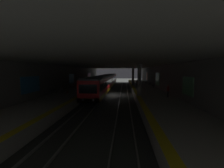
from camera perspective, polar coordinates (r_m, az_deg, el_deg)
name	(u,v)px	position (r m, az deg, el deg)	size (l,w,h in m)	color
ground_plane	(113,95)	(26.67, 0.27, -4.55)	(120.00, 120.00, 0.00)	#383A38
track_left	(124,95)	(26.56, 5.02, -4.44)	(60.00, 1.53, 0.16)	gray
track_right	(101,94)	(26.92, -4.41, -4.30)	(60.00, 1.53, 0.16)	gray
platform_left	(147,93)	(26.85, 14.37, -3.52)	(60.00, 5.30, 1.06)	#B7B2A8
platform_right	(79,92)	(27.89, -13.28, -3.17)	(60.00, 5.30, 1.06)	#B7B2A8
wall_left	(164,81)	(27.26, 20.49, 1.26)	(60.00, 0.56, 5.60)	slate
wall_right	(65,80)	(28.72, -18.86, 1.50)	(60.00, 0.56, 5.60)	slate
ceiling_slab	(113,65)	(26.30, 0.28, 8.00)	(60.00, 19.40, 0.40)	#ADAAA3
pillar_near	(139,80)	(20.17, 11.20, 1.66)	(0.56, 0.56, 4.55)	gray
pillar_far	(133,76)	(34.61, 8.64, 3.20)	(0.56, 0.56, 4.55)	gray
metro_train	(106,81)	(34.36, -2.30, 1.07)	(35.29, 2.83, 3.49)	red
bench_left_near	(153,85)	(31.41, 16.68, -0.38)	(1.70, 0.47, 0.86)	#262628
bench_left_mid	(150,83)	(35.54, 15.32, 0.30)	(1.70, 0.47, 0.86)	#262628
bench_left_far	(146,81)	(41.26, 13.89, 1.01)	(1.70, 0.47, 0.86)	#262628
bench_right_near	(53,91)	(22.90, -22.95, -2.64)	(1.70, 0.47, 0.86)	#262628
bench_right_mid	(80,83)	(34.63, -13.01, 0.22)	(1.70, 0.47, 0.86)	#262628
bench_right_far	(85,82)	(38.71, -11.05, 0.79)	(1.70, 0.47, 0.86)	#262628
person_waiting_near	(168,90)	(20.24, 22.05, -2.45)	(0.60, 0.23, 1.70)	#2B2B2B
person_walking_mid	(137,83)	(32.85, 10.15, 0.52)	(0.60, 0.22, 1.52)	#424242
person_standing_far	(138,82)	(35.33, 10.61, 0.89)	(0.60, 0.22, 1.57)	black
person_boarding	(85,83)	(32.55, -11.12, 0.59)	(0.60, 0.23, 1.65)	#2B2B2B
backpack_on_floor	(67,92)	(23.34, -17.86, -3.13)	(0.30, 0.20, 0.40)	maroon
trash_bin	(62,90)	(23.72, -19.92, -2.51)	(0.44, 0.44, 0.85)	#595B5E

